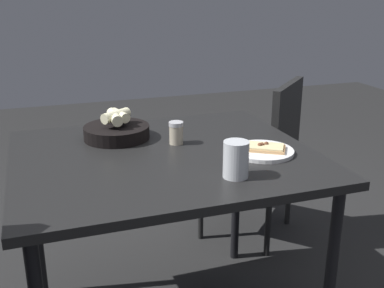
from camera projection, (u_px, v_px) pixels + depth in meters
The scene contains 6 objects.
dining_table at pixel (165, 171), 1.70m from camera, with size 1.06×0.90×0.76m.
pizza_plate at pixel (263, 150), 1.68m from camera, with size 0.22×0.22×0.04m.
bread_basket at pixel (117, 130), 1.83m from camera, with size 0.26×0.26×0.11m.
beer_glass at pixel (236, 161), 1.46m from camera, with size 0.08×0.08×0.12m.
pepper_shaker at pixel (176, 134), 1.77m from camera, with size 0.06×0.06×0.09m.
chair_near at pixel (263, 151), 2.48m from camera, with size 0.62×0.62×0.87m.
Camera 1 is at (-0.42, -1.52, 1.33)m, focal length 43.84 mm.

